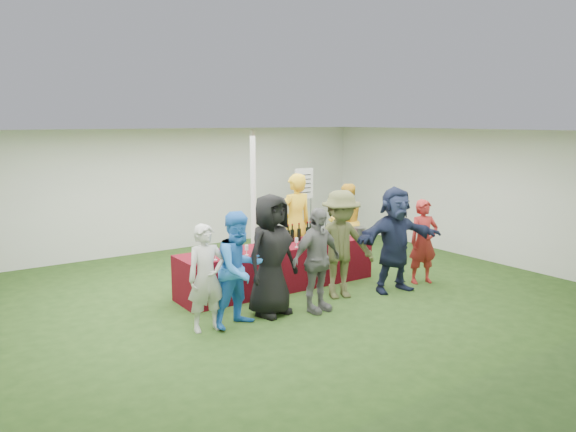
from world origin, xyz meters
TOP-DOWN VIEW (x-y plane):
  - ground at (0.00, 0.00)m, footprint 60.00×60.00m
  - tent at (0.50, 1.20)m, footprint 10.00×10.00m
  - serving_table at (0.37, 0.15)m, footprint 3.60×0.80m
  - wine_bottles at (0.97, 0.29)m, footprint 0.70×0.10m
  - wine_glasses at (0.05, -0.10)m, footprint 2.68×0.14m
  - water_bottle at (0.42, 0.23)m, footprint 0.07×0.07m
  - bar_towel at (1.85, 0.20)m, footprint 0.25×0.18m
  - dump_bucket at (2.01, -0.07)m, footprint 0.24×0.24m
  - wine_list_sign at (2.68, 2.59)m, footprint 0.50×0.03m
  - staff_pourer at (1.19, 0.82)m, footprint 0.71×0.48m
  - staff_back at (2.65, 1.07)m, footprint 0.88×0.74m
  - customer_0 at (-1.53, -0.94)m, footprint 0.57×0.40m
  - customer_1 at (-1.06, -1.03)m, footprint 0.91×0.77m
  - customer_2 at (-0.45, -0.90)m, footprint 1.00×0.76m
  - customer_3 at (0.19, -1.17)m, footprint 0.98×0.51m
  - customer_4 at (0.92, -0.85)m, footprint 1.29×0.96m
  - customer_5 at (1.90, -1.09)m, footprint 1.72×0.77m
  - customer_6 at (2.68, -1.03)m, footprint 0.63×0.50m

SIDE VIEW (x-z plane):
  - ground at x=0.00m, z-range 0.00..0.00m
  - serving_table at x=0.37m, z-range 0.00..0.75m
  - customer_0 at x=-1.53m, z-range 0.00..1.50m
  - customer_6 at x=2.68m, z-range 0.00..1.50m
  - bar_towel at x=1.85m, z-range 0.75..0.78m
  - staff_back at x=2.65m, z-range 0.00..1.59m
  - customer_3 at x=0.19m, z-range 0.00..1.60m
  - customer_1 at x=-1.06m, z-range 0.00..1.64m
  - dump_bucket at x=2.01m, z-range 0.75..0.93m
  - water_bottle at x=0.42m, z-range 0.74..0.97m
  - wine_glasses at x=0.05m, z-range 0.78..0.94m
  - wine_bottles at x=0.97m, z-range 0.71..1.03m
  - customer_4 at x=0.92m, z-range 0.00..1.77m
  - customer_5 at x=1.90m, z-range 0.00..1.79m
  - customer_2 at x=-0.45m, z-range 0.00..1.82m
  - staff_pourer at x=1.19m, z-range 0.00..1.90m
  - wine_list_sign at x=2.68m, z-range 0.42..2.22m
  - tent at x=0.50m, z-range -3.65..6.35m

